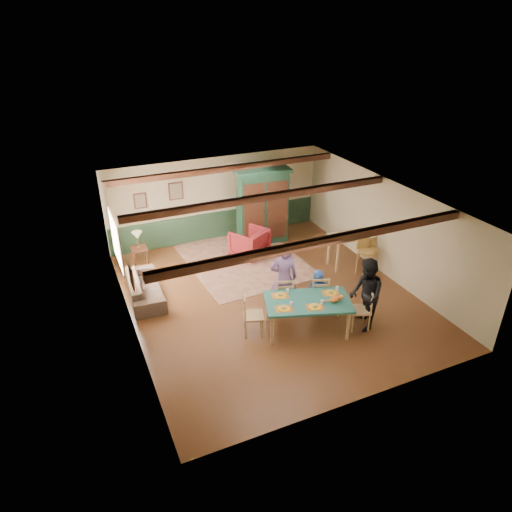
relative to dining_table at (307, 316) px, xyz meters
name	(u,v)px	position (x,y,z in m)	size (l,w,h in m)	color
floor	(270,296)	(-0.16, 1.66, -0.40)	(8.00, 8.00, 0.00)	#4A2714
wall_back	(217,199)	(-0.16, 5.66, 0.95)	(7.00, 0.02, 2.70)	beige
wall_left	(128,279)	(-3.66, 1.66, 0.95)	(0.02, 8.00, 2.70)	beige
wall_right	(385,227)	(3.34, 1.66, 0.95)	(0.02, 8.00, 2.70)	beige
ceiling	(271,199)	(-0.16, 1.66, 2.30)	(7.00, 8.00, 0.02)	white
wainscot_back	(218,225)	(-0.16, 5.64, 0.05)	(6.95, 0.03, 0.90)	#1D3522
ceiling_beam_front	(322,242)	(-0.16, -0.64, 2.21)	(6.95, 0.16, 0.16)	#32180E
ceiling_beam_mid	(264,197)	(-0.16, 2.06, 2.21)	(6.95, 0.16, 0.16)	#32180E
ceiling_beam_back	(226,169)	(-0.16, 4.66, 2.21)	(6.95, 0.16, 0.16)	#32180E
window_left	(116,241)	(-3.63, 3.36, 1.15)	(0.06, 1.60, 1.30)	white
picture_left_wall	(132,276)	(-3.63, 1.06, 1.35)	(0.04, 0.42, 0.52)	gray
picture_back_a	(176,191)	(-1.46, 5.63, 1.40)	(0.45, 0.04, 0.55)	gray
picture_back_b	(140,201)	(-2.56, 5.63, 1.25)	(0.38, 0.04, 0.48)	gray
dining_table	(307,316)	(0.00, 0.00, 0.00)	(1.93, 1.07, 0.80)	#1C594F
dining_chair_far_left	(284,295)	(-0.16, 0.87, 0.11)	(0.45, 0.47, 1.02)	tan
dining_chair_far_right	(318,293)	(0.65, 0.60, 0.11)	(0.45, 0.47, 1.02)	tan
dining_chair_end_left	(254,315)	(-1.17, 0.39, 0.11)	(0.45, 0.47, 1.02)	tan
dining_chair_end_right	(360,309)	(1.17, -0.39, 0.11)	(0.45, 0.47, 1.02)	tan
person_man	(284,278)	(-0.14, 0.95, 0.52)	(0.67, 0.44, 1.85)	#765490
person_woman	(366,295)	(1.27, -0.42, 0.48)	(0.86, 0.67, 1.77)	black
person_child	(318,290)	(0.68, 0.68, 0.14)	(0.53, 0.34, 1.08)	#23478E
cat	(335,299)	(0.53, -0.29, 0.50)	(0.39, 0.15, 0.19)	orange
place_setting_near_left	(284,307)	(-0.64, -0.07, 0.46)	(0.43, 0.32, 0.11)	#F2AC20
place_setting_near_center	(315,305)	(0.02, -0.29, 0.46)	(0.43, 0.32, 0.11)	#F2AC20
place_setting_far_left	(280,294)	(-0.47, 0.44, 0.46)	(0.43, 0.32, 0.11)	#F2AC20
place_setting_far_right	(331,291)	(0.64, 0.07, 0.46)	(0.43, 0.32, 0.11)	#F2AC20
area_rug	(244,260)	(-0.03, 3.76, -0.40)	(3.20, 3.80, 0.01)	tan
armoire	(262,206)	(1.05, 4.77, 0.81)	(1.71, 0.68, 2.42)	#153424
armchair	(249,242)	(0.27, 4.01, 0.03)	(0.93, 0.96, 0.87)	#571119
sofa	(145,287)	(-3.13, 2.94, -0.11)	(2.02, 0.79, 0.59)	#3F3027
end_table	(140,256)	(-2.90, 4.75, -0.12)	(0.45, 0.45, 0.56)	#32180E
table_lamp	(138,240)	(-2.90, 4.75, 0.41)	(0.28, 0.28, 0.51)	beige
counter_table	(349,250)	(2.67, 2.24, 0.09)	(1.19, 0.69, 0.99)	#BAB091
bar_stool_left	(366,256)	(2.75, 1.57, 0.20)	(0.43, 0.47, 1.21)	tan
bar_stool_right	(372,254)	(3.11, 1.76, 0.11)	(0.36, 0.40, 1.02)	tan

